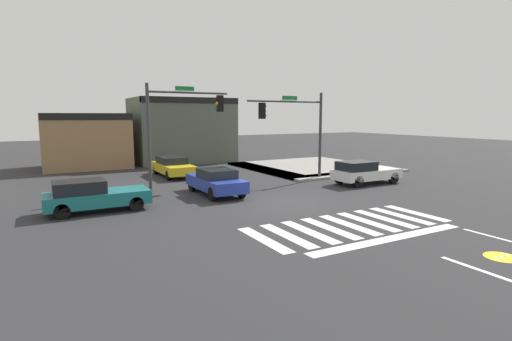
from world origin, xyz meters
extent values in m
plane|color=#2B2B2D|center=(0.00, 0.00, 0.00)|extent=(120.00, 120.00, 0.00)
cube|color=silver|center=(-3.76, -4.50, 0.00)|extent=(0.48, 3.13, 0.01)
cube|color=silver|center=(-2.82, -4.50, 0.00)|extent=(0.48, 3.13, 0.01)
cube|color=silver|center=(-1.88, -4.50, 0.00)|extent=(0.48, 3.13, 0.01)
cube|color=silver|center=(-0.94, -4.50, 0.00)|extent=(0.48, 3.13, 0.01)
cube|color=silver|center=(0.00, -4.50, 0.00)|extent=(0.48, 3.13, 0.01)
cube|color=silver|center=(0.94, -4.50, 0.00)|extent=(0.48, 3.13, 0.01)
cube|color=silver|center=(1.88, -4.50, 0.00)|extent=(0.48, 3.13, 0.01)
cube|color=silver|center=(2.82, -4.50, 0.00)|extent=(0.48, 3.13, 0.01)
cube|color=silver|center=(3.76, -4.50, 0.00)|extent=(0.48, 3.13, 0.01)
cube|color=white|center=(0.00, -6.50, 0.00)|extent=(6.80, 0.50, 0.01)
cube|color=white|center=(0.00, -9.50, 0.00)|extent=(0.16, 2.00, 0.01)
cylinder|color=yellow|center=(1.53, -9.35, 0.00)|extent=(0.98, 0.98, 0.01)
cylinder|color=white|center=(1.31, -9.35, 0.01)|extent=(0.16, 0.16, 0.00)
cylinder|color=white|center=(1.75, -9.35, 0.01)|extent=(0.16, 0.16, 0.00)
cube|color=white|center=(1.53, -9.35, 0.01)|extent=(0.44, 0.04, 0.00)
cube|color=gray|center=(9.00, 5.20, 0.07)|extent=(10.00, 1.60, 0.15)
cube|color=gray|center=(4.80, 10.00, 0.07)|extent=(1.60, 10.00, 0.15)
cube|color=gray|center=(9.00, 10.00, 0.07)|extent=(10.00, 10.00, 0.15)
cube|color=#93704C|center=(-6.81, 18.81, 2.16)|extent=(6.38, 5.62, 4.33)
cube|color=black|center=(-6.81, 16.20, 4.08)|extent=(6.38, 0.50, 0.50)
cube|color=#4C564C|center=(1.30, 19.01, 2.84)|extent=(8.43, 6.02, 5.67)
cube|color=black|center=(1.30, 16.20, 5.42)|extent=(8.43, 0.50, 0.50)
cylinder|color=#383A3D|center=(-4.92, 5.94, 2.94)|extent=(0.18, 0.18, 5.87)
cylinder|color=#383A3D|center=(-2.58, 5.94, 5.42)|extent=(4.67, 0.12, 0.12)
cube|color=black|center=(-0.69, 5.94, 4.85)|extent=(0.32, 0.32, 0.95)
sphere|color=#470A0A|center=(-0.86, 5.94, 5.14)|extent=(0.22, 0.22, 0.22)
sphere|color=orange|center=(-0.86, 5.94, 4.85)|extent=(0.22, 0.22, 0.22)
sphere|color=#0C3814|center=(-0.86, 5.94, 4.55)|extent=(0.22, 0.22, 0.22)
cube|color=#197233|center=(-2.82, 5.94, 5.64)|extent=(1.10, 0.03, 0.24)
cylinder|color=#383A3D|center=(5.97, 4.93, 2.80)|extent=(0.18, 0.18, 5.60)
cylinder|color=#383A3D|center=(3.28, 4.93, 5.00)|extent=(5.38, 0.12, 0.12)
cube|color=black|center=(1.58, 4.93, 4.43)|extent=(0.32, 0.32, 0.95)
sphere|color=#470A0A|center=(1.75, 4.93, 4.72)|extent=(0.22, 0.22, 0.22)
sphere|color=orange|center=(1.75, 4.93, 4.43)|extent=(0.22, 0.22, 0.22)
sphere|color=#0C3814|center=(1.75, 4.93, 4.13)|extent=(0.22, 0.22, 0.22)
cube|color=#197233|center=(3.55, 4.93, 5.22)|extent=(1.10, 0.03, 0.24)
cube|color=#196B70|center=(-8.08, 2.50, 0.58)|extent=(4.31, 1.75, 0.58)
cube|color=black|center=(-8.79, 2.50, 1.14)|extent=(2.08, 1.54, 0.54)
cylinder|color=black|center=(-6.62, 3.26, 0.32)|extent=(0.64, 0.22, 0.64)
cylinder|color=black|center=(-6.62, 1.73, 0.32)|extent=(0.64, 0.22, 0.64)
cylinder|color=black|center=(-9.55, 3.26, 0.32)|extent=(0.64, 0.22, 0.64)
cylinder|color=black|center=(-9.55, 1.73, 0.32)|extent=(0.64, 0.22, 0.64)
cube|color=#23389E|center=(-2.10, 3.45, 0.61)|extent=(1.80, 4.30, 0.60)
cube|color=black|center=(-2.10, 3.29, 1.14)|extent=(1.59, 1.99, 0.46)
cylinder|color=black|center=(-1.31, 1.99, 0.35)|extent=(0.22, 0.70, 0.70)
cylinder|color=black|center=(-2.89, 1.99, 0.35)|extent=(0.22, 0.70, 0.70)
cylinder|color=black|center=(-1.31, 4.92, 0.35)|extent=(0.22, 0.70, 0.70)
cylinder|color=black|center=(-2.89, 4.92, 0.35)|extent=(0.22, 0.70, 0.70)
cube|color=white|center=(7.30, 1.99, 0.61)|extent=(4.28, 1.80, 0.58)
cube|color=black|center=(6.42, 1.99, 1.16)|extent=(2.05, 1.58, 0.53)
cylinder|color=black|center=(8.75, 2.78, 0.35)|extent=(0.71, 0.22, 0.71)
cylinder|color=black|center=(8.75, 1.20, 0.35)|extent=(0.71, 0.22, 0.71)
cylinder|color=black|center=(5.84, 2.78, 0.35)|extent=(0.71, 0.22, 0.71)
cylinder|color=black|center=(5.84, 1.20, 0.35)|extent=(0.71, 0.22, 0.71)
cube|color=gold|center=(-2.14, 10.72, 0.58)|extent=(1.84, 4.63, 0.57)
cube|color=black|center=(-2.14, 11.04, 1.09)|extent=(1.62, 2.34, 0.46)
cylinder|color=black|center=(-1.32, 9.14, 0.32)|extent=(0.22, 0.64, 0.64)
cylinder|color=black|center=(-2.95, 9.14, 0.32)|extent=(0.22, 0.64, 0.64)
cylinder|color=black|center=(-1.32, 12.29, 0.32)|extent=(0.22, 0.64, 0.64)
cylinder|color=black|center=(-2.95, 12.29, 0.32)|extent=(0.22, 0.64, 0.64)
camera|label=1|loc=(-10.26, -15.62, 4.14)|focal=27.78mm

